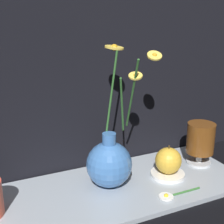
# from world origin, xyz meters

# --- Properties ---
(ground_plane) EXTENTS (6.00, 6.00, 0.00)m
(ground_plane) POSITION_xyz_m (0.00, 0.00, 0.00)
(ground_plane) COLOR black
(shelf) EXTENTS (0.71, 0.27, 0.01)m
(shelf) POSITION_xyz_m (0.00, 0.00, 0.01)
(shelf) COLOR #9EA8B2
(shelf) RESTS_ON ground_plane
(vase_with_flowers) EXTENTS (0.18, 0.13, 0.36)m
(vase_with_flowers) POSITION_xyz_m (0.00, 0.02, 0.08)
(vase_with_flowers) COLOR #3F72B7
(vase_with_flowers) RESTS_ON shelf
(tea_glass) EXTENTS (0.08, 0.08, 0.12)m
(tea_glass) POSITION_xyz_m (0.29, 0.02, 0.09)
(tea_glass) COLOR silver
(tea_glass) RESTS_ON shelf
(saucer_plate) EXTENTS (0.09, 0.09, 0.01)m
(saucer_plate) POSITION_xyz_m (0.16, -0.01, 0.02)
(saucer_plate) COLOR white
(saucer_plate) RESTS_ON shelf
(orange_fruit) EXTENTS (0.07, 0.07, 0.08)m
(orange_fruit) POSITION_xyz_m (0.16, -0.01, 0.06)
(orange_fruit) COLOR gold
(orange_fruit) RESTS_ON saucer_plate
(loose_daisy) EXTENTS (0.12, 0.04, 0.01)m
(loose_daisy) POSITION_xyz_m (0.11, -0.10, 0.02)
(loose_daisy) COLOR #336B2D
(loose_daisy) RESTS_ON shelf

